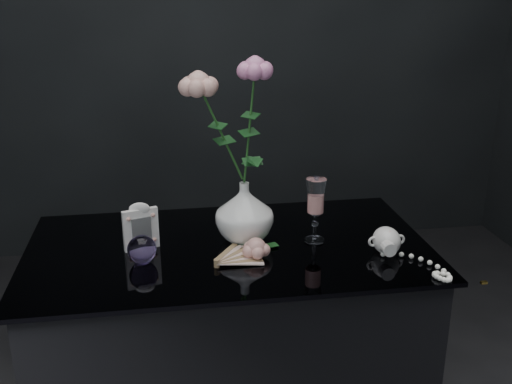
{
  "coord_description": "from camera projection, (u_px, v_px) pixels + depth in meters",
  "views": [
    {
      "loc": [
        -0.15,
        -1.38,
        1.42
      ],
      "look_at": [
        0.07,
        0.01,
        0.92
      ],
      "focal_mm": 42.0,
      "sensor_mm": 36.0,
      "label": 1
    }
  ],
  "objects": [
    {
      "name": "roses",
      "position": [
        232.0,
        117.0,
        1.49
      ],
      "size": [
        0.22,
        0.13,
        0.37
      ],
      "color": "#E0A394",
      "rests_on": "vase"
    },
    {
      "name": "picture_frame",
      "position": [
        141.0,
        226.0,
        1.54
      ],
      "size": [
        0.11,
        0.1,
        0.13
      ],
      "primitive_type": null,
      "rotation": [
        0.0,
        0.0,
        0.3
      ],
      "color": "white",
      "rests_on": "table"
    },
    {
      "name": "pearl_jar",
      "position": [
        387.0,
        239.0,
        1.52
      ],
      "size": [
        0.24,
        0.25,
        0.07
      ],
      "primitive_type": null,
      "rotation": [
        0.0,
        0.0,
        0.01
      ],
      "color": "white",
      "rests_on": "table"
    },
    {
      "name": "table",
      "position": [
        231.0,
        367.0,
        1.7
      ],
      "size": [
        1.05,
        0.58,
        0.76
      ],
      "color": "black",
      "rests_on": "ground"
    },
    {
      "name": "paperweight",
      "position": [
        142.0,
        249.0,
        1.47
      ],
      "size": [
        0.08,
        0.08,
        0.07
      ],
      "primitive_type": null,
      "rotation": [
        0.0,
        0.0,
        -0.07
      ],
      "color": "#846CAF",
      "rests_on": "table"
    },
    {
      "name": "paper_fan",
      "position": [
        217.0,
        262.0,
        1.45
      ],
      "size": [
        0.28,
        0.26,
        0.02
      ],
      "primitive_type": null,
      "rotation": [
        0.0,
        0.0,
        0.38
      ],
      "color": "beige",
      "rests_on": "table"
    },
    {
      "name": "vase",
      "position": [
        244.0,
        212.0,
        1.58
      ],
      "size": [
        0.16,
        0.16,
        0.16
      ],
      "primitive_type": "imported",
      "rotation": [
        0.0,
        0.0,
        0.01
      ],
      "color": "white",
      "rests_on": "table"
    },
    {
      "name": "loose_rose",
      "position": [
        256.0,
        248.0,
        1.5
      ],
      "size": [
        0.15,
        0.18,
        0.05
      ],
      "primitive_type": null,
      "rotation": [
        0.0,
        0.0,
        -0.25
      ],
      "color": "#DC998E",
      "rests_on": "table"
    },
    {
      "name": "wine_glass",
      "position": [
        315.0,
        210.0,
        1.58
      ],
      "size": [
        0.07,
        0.07,
        0.17
      ],
      "primitive_type": null,
      "rotation": [
        0.0,
        0.0,
        -0.24
      ],
      "color": "white",
      "rests_on": "table"
    }
  ]
}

